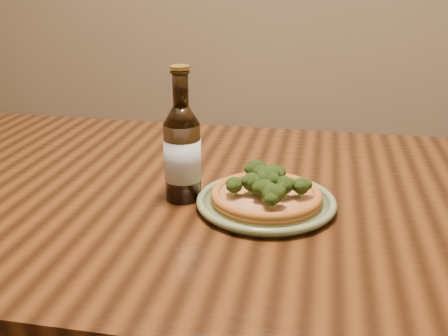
% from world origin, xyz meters
% --- Properties ---
extents(table, '(1.60, 0.90, 0.75)m').
position_xyz_m(table, '(0.00, 0.10, 0.66)').
color(table, '#41220D').
rests_on(table, ground).
extents(plate, '(0.26, 0.26, 0.02)m').
position_xyz_m(plate, '(0.06, 0.04, 0.76)').
color(plate, '#61734F').
rests_on(plate, table).
extents(pizza, '(0.21, 0.21, 0.07)m').
position_xyz_m(pizza, '(0.06, 0.04, 0.78)').
color(pizza, '#985822').
rests_on(pizza, plate).
extents(beer_bottle, '(0.07, 0.07, 0.25)m').
position_xyz_m(beer_bottle, '(-0.10, 0.05, 0.84)').
color(beer_bottle, black).
rests_on(beer_bottle, table).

